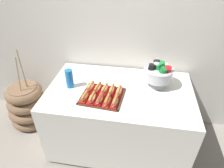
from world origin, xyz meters
name	(u,v)px	position (x,y,z in m)	size (l,w,h in m)	color
ground_plane	(118,140)	(0.00, 0.00, 0.00)	(10.00, 10.00, 0.00)	gray
back_wall	(127,25)	(0.00, 0.53, 1.30)	(6.00, 0.10, 2.60)	silver
buffet_table	(119,116)	(0.00, 0.00, 0.42)	(1.51, 0.92, 0.79)	white
floor_vase	(28,106)	(-1.24, 0.14, 0.28)	(0.52, 0.52, 1.07)	brown
serving_tray	(102,96)	(-0.16, -0.15, 0.80)	(0.43, 0.39, 0.01)	#472B19
hot_dog_0	(85,97)	(-0.31, -0.22, 0.83)	(0.07, 0.16, 0.06)	red
hot_dog_1	(92,98)	(-0.24, -0.22, 0.83)	(0.08, 0.18, 0.06)	#B21414
hot_dog_2	(100,99)	(-0.16, -0.23, 0.83)	(0.08, 0.16, 0.06)	#B21414
hot_dog_3	(107,100)	(-0.09, -0.24, 0.83)	(0.07, 0.18, 0.06)	red
hot_dog_4	(115,101)	(-0.01, -0.24, 0.83)	(0.07, 0.17, 0.06)	red
hot_dog_5	(90,87)	(-0.30, -0.05, 0.83)	(0.09, 0.18, 0.06)	red
hot_dog_6	(97,88)	(-0.22, -0.06, 0.83)	(0.09, 0.18, 0.06)	red
hot_dog_7	(105,89)	(-0.15, -0.07, 0.83)	(0.09, 0.18, 0.06)	red
hot_dog_8	(112,90)	(-0.07, -0.07, 0.83)	(0.07, 0.19, 0.06)	red
hot_dog_9	(119,91)	(0.00, -0.08, 0.82)	(0.07, 0.18, 0.06)	red
punch_bowl	(158,73)	(0.38, 0.14, 0.94)	(0.30, 0.30, 0.26)	silver
cup_stack	(69,79)	(-0.53, -0.03, 0.89)	(0.08, 0.08, 0.20)	blue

